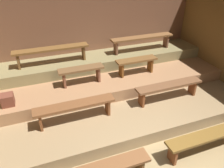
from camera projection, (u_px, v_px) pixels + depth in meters
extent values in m
cube|color=#937B52|center=(121.00, 115.00, 5.19)|extent=(6.75, 4.90, 0.08)
cube|color=brown|center=(94.00, 36.00, 6.21)|extent=(6.75, 0.06, 2.52)
cube|color=#937853|center=(114.00, 98.00, 5.48)|extent=(5.95, 3.15, 0.29)
cube|color=#9F714C|center=(106.00, 78.00, 5.83)|extent=(5.95, 1.93, 0.29)
cube|color=olive|center=(100.00, 61.00, 6.08)|extent=(5.95, 0.94, 0.29)
cube|color=brown|center=(140.00, 165.00, 3.69)|extent=(0.05, 0.22, 0.36)
cube|color=brown|center=(214.00, 133.00, 4.05)|extent=(1.98, 0.28, 0.05)
cube|color=brown|center=(173.00, 154.00, 3.89)|extent=(0.05, 0.22, 0.36)
cube|color=brown|center=(75.00, 105.00, 4.34)|extent=(1.63, 0.28, 0.05)
cube|color=brown|center=(40.00, 121.00, 4.23)|extent=(0.05, 0.22, 0.36)
cube|color=brown|center=(108.00, 106.00, 4.66)|extent=(0.05, 0.22, 0.36)
cube|color=brown|center=(169.00, 85.00, 5.01)|extent=(1.63, 0.28, 0.05)
cube|color=brown|center=(142.00, 98.00, 4.90)|extent=(0.05, 0.22, 0.36)
cube|color=brown|center=(192.00, 87.00, 5.32)|extent=(0.05, 0.22, 0.36)
cube|color=brown|center=(81.00, 69.00, 5.09)|extent=(1.07, 0.28, 0.05)
cube|color=brown|center=(64.00, 80.00, 5.07)|extent=(0.05, 0.22, 0.36)
cube|color=brown|center=(98.00, 74.00, 5.32)|extent=(0.05, 0.22, 0.36)
cube|color=brown|center=(137.00, 60.00, 5.53)|extent=(1.07, 0.28, 0.05)
cube|color=brown|center=(121.00, 70.00, 5.50)|extent=(0.05, 0.22, 0.36)
cube|color=brown|center=(150.00, 65.00, 5.76)|extent=(0.05, 0.22, 0.36)
cube|color=brown|center=(51.00, 49.00, 5.40)|extent=(1.85, 0.28, 0.05)
cube|color=brown|center=(18.00, 61.00, 5.26)|extent=(0.05, 0.22, 0.36)
cube|color=brown|center=(83.00, 52.00, 5.75)|extent=(0.05, 0.22, 0.36)
cube|color=brown|center=(142.00, 37.00, 6.17)|extent=(1.85, 0.28, 0.05)
cube|color=brown|center=(116.00, 48.00, 6.03)|extent=(0.05, 0.22, 0.36)
cube|color=brown|center=(166.00, 41.00, 6.52)|extent=(0.05, 0.22, 0.36)
cube|color=brown|center=(8.00, 100.00, 4.45)|extent=(0.25, 0.25, 0.25)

